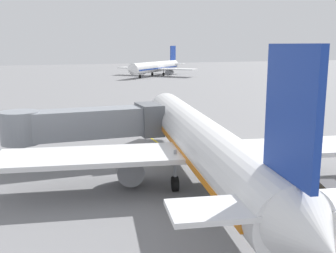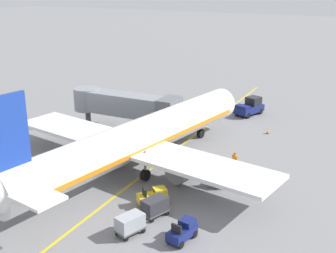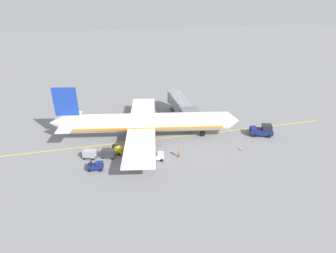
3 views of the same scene
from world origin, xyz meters
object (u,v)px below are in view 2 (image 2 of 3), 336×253
at_px(baggage_tug_spare, 223,176).
at_px(ground_crew_wing_walker, 235,159).
at_px(pushback_tractor, 250,107).
at_px(baggage_tug_lead, 183,231).
at_px(baggage_tug_trailing, 153,197).
at_px(jet_bridge, 124,104).
at_px(parked_airliner, 138,139).
at_px(safety_cone_nose_left, 268,131).
at_px(baggage_cart_second_in_train, 130,223).
at_px(baggage_cart_front, 155,206).

distance_m(baggage_tug_spare, ground_crew_wing_walker, 3.92).
relative_size(pushback_tractor, ground_crew_wing_walker, 2.89).
bearing_deg(baggage_tug_lead, baggage_tug_spare, 93.32).
xyz_separation_m(baggage_tug_trailing, ground_crew_wing_walker, (3.76, 10.40, 0.24)).
bearing_deg(baggage_tug_spare, jet_bridge, 151.42).
bearing_deg(baggage_tug_trailing, ground_crew_wing_walker, 70.14).
distance_m(pushback_tractor, baggage_tug_trailing, 29.06).
relative_size(jet_bridge, baggage_tug_spare, 5.40).
distance_m(baggage_tug_lead, baggage_tug_spare, 10.29).
xyz_separation_m(pushback_tractor, ground_crew_wing_walker, (3.99, -18.66, -0.15)).
distance_m(parked_airliner, safety_cone_nose_left, 18.79).
distance_m(parked_airliner, jet_bridge, 11.84).
relative_size(baggage_tug_spare, safety_cone_nose_left, 4.55).
bearing_deg(jet_bridge, baggage_tug_lead, -48.78).
distance_m(jet_bridge, ground_crew_wing_walker, 16.86).
height_order(baggage_tug_spare, baggage_cart_second_in_train, baggage_tug_spare).
bearing_deg(baggage_cart_front, baggage_tug_lead, -31.50).
bearing_deg(baggage_cart_second_in_train, ground_crew_wing_walker, 78.46).
relative_size(baggage_cart_second_in_train, ground_crew_wing_walker, 1.75).
xyz_separation_m(jet_bridge, safety_cone_nose_left, (16.33, 6.94, -3.17)).
xyz_separation_m(parked_airliner, pushback_tractor, (4.63, 23.10, -2.09)).
bearing_deg(baggage_tug_spare, parked_airliner, -176.50).
xyz_separation_m(baggage_cart_front, ground_crew_wing_walker, (2.69, 12.09, 0.00)).
bearing_deg(ground_crew_wing_walker, baggage_cart_front, -102.52).
relative_size(parked_airliner, baggage_cart_second_in_train, 12.56).
bearing_deg(baggage_tug_lead, ground_crew_wing_walker, 92.94).
xyz_separation_m(baggage_cart_second_in_train, safety_cone_nose_left, (3.50, 27.04, -0.66)).
bearing_deg(ground_crew_wing_walker, jet_bridge, 163.09).
bearing_deg(safety_cone_nose_left, baggage_tug_lead, -89.23).
bearing_deg(parked_airliner, baggage_cart_second_in_train, -62.99).
bearing_deg(pushback_tractor, baggage_tug_spare, -79.64).
relative_size(parked_airliner, safety_cone_nose_left, 63.03).
distance_m(baggage_cart_front, baggage_cart_second_in_train, 3.19).
bearing_deg(baggage_cart_front, pushback_tractor, 92.43).
height_order(ground_crew_wing_walker, safety_cone_nose_left, ground_crew_wing_walker).
bearing_deg(baggage_tug_spare, pushback_tractor, 100.36).
distance_m(baggage_tug_lead, baggage_cart_second_in_train, 4.00).
bearing_deg(baggage_cart_second_in_train, baggage_tug_lead, 15.51).
bearing_deg(parked_airliner, baggage_tug_spare, 3.50).
bearing_deg(parked_airliner, ground_crew_wing_walker, 27.27).
relative_size(parked_airliner, ground_crew_wing_walker, 22.00).
distance_m(jet_bridge, baggage_tug_spare, 18.52).
height_order(pushback_tractor, safety_cone_nose_left, pushback_tractor).
bearing_deg(baggage_cart_second_in_train, pushback_tractor, 91.48).
bearing_deg(jet_bridge, baggage_tug_trailing, -51.35).
bearing_deg(ground_crew_wing_walker, baggage_cart_second_in_train, -101.54).
distance_m(pushback_tractor, baggage_cart_second_in_train, 33.92).
bearing_deg(jet_bridge, parked_airliner, -51.76).
relative_size(baggage_cart_front, safety_cone_nose_left, 5.02).
bearing_deg(baggage_tug_lead, parked_airliner, 133.84).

